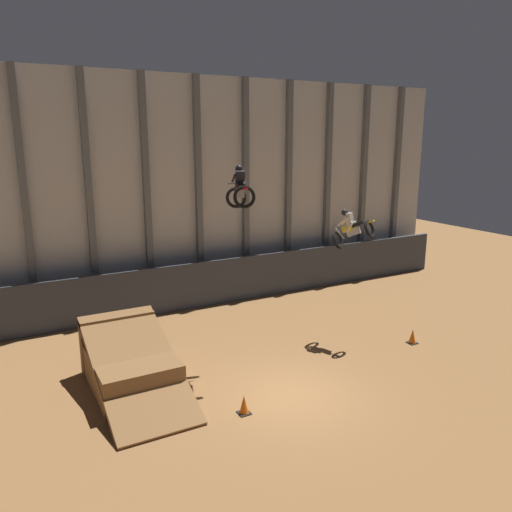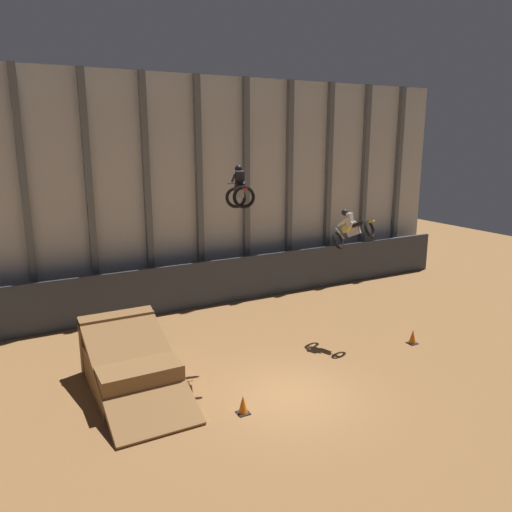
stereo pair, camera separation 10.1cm
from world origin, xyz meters
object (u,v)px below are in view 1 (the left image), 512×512
Objects in this scene: traffic_cone_near_ramp at (412,336)px; traffic_cone_arena_edge at (244,405)px; rider_bike_left_air at (240,190)px; rider_bike_right_air at (352,229)px; dirt_ramp at (130,364)px.

traffic_cone_near_ramp is 1.00× the size of traffic_cone_arena_edge.
rider_bike_right_air is (4.91, 0.12, -1.76)m from rider_bike_left_air.
traffic_cone_arena_edge is (2.45, -3.38, -0.43)m from dirt_ramp.
rider_bike_right_air reaches higher than traffic_cone_arena_edge.
traffic_cone_near_ramp is (1.83, -1.77, -4.17)m from rider_bike_right_air.
traffic_cone_arena_edge is (-8.20, -1.38, 0.00)m from traffic_cone_near_ramp.
rider_bike_left_air is 9.14m from traffic_cone_near_ramp.
traffic_cone_near_ramp is at bearing 1.77° from rider_bike_left_air.
rider_bike_left_air reaches higher than dirt_ramp.
dirt_ramp reaches higher than traffic_cone_arena_edge.
rider_bike_right_air is 3.14× the size of traffic_cone_near_ramp.
traffic_cone_arena_edge is at bearing -54.06° from dirt_ramp.
rider_bike_left_air is 0.98× the size of rider_bike_right_air.
traffic_cone_near_ramp is (10.65, -2.00, -0.43)m from dirt_ramp.
rider_bike_right_air reaches higher than dirt_ramp.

